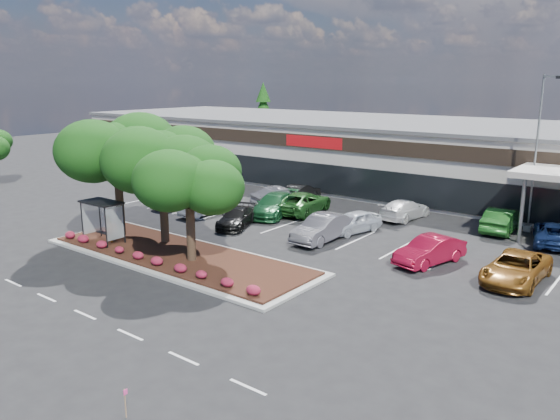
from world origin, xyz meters
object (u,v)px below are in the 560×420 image
Objects in this scene: car_0 at (181,196)px; car_1 at (204,207)px; light_pole at (536,164)px; survey_stake at (125,399)px.

car_0 is 3.87m from car_1.
light_pole is at bearing 31.53° from car_1.
survey_stake is 0.24× the size of car_1.
car_1 is at bearing -14.31° from car_0.
car_0 is at bearing -159.22° from light_pole.
car_0 reaches higher than survey_stake.
survey_stake is (-4.28, -30.30, -4.07)m from light_pole.
survey_stake is 25.97m from car_1.
car_0 is at bearing 134.44° from survey_stake.
car_0 is 1.21× the size of car_1.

